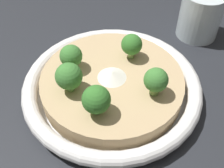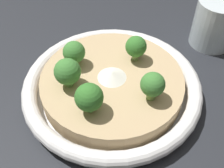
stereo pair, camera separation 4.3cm
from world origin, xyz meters
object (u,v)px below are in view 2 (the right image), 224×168
at_px(broccoli_back_right, 74,53).
at_px(broccoli_front_left, 153,85).
at_px(broccoli_back_left, 89,98).
at_px(broccoli_back, 67,72).
at_px(drinking_glass, 215,23).
at_px(risotto_bowl, 112,86).
at_px(broccoli_right, 136,47).

distance_m(broccoli_back_right, broccoli_front_left, 0.13).
bearing_deg(broccoli_back_left, broccoli_back_right, 31.14).
xyz_separation_m(broccoli_back_left, broccoli_back, (0.04, 0.04, 0.00)).
bearing_deg(drinking_glass, broccoli_back_left, 145.86).
xyz_separation_m(broccoli_front_left, drinking_glass, (0.19, -0.08, -0.02)).
height_order(broccoli_back, drinking_glass, drinking_glass).
xyz_separation_m(broccoli_back_left, drinking_glass, (0.24, -0.16, -0.02)).
distance_m(risotto_bowl, broccoli_back, 0.08).
height_order(broccoli_right, broccoli_back, broccoli_back).
bearing_deg(drinking_glass, risotto_bowl, 139.09).
bearing_deg(broccoli_front_left, risotto_bowl, 68.06).
bearing_deg(broccoli_back_left, broccoli_right, -18.63).
distance_m(broccoli_back_right, broccoli_right, 0.09).
height_order(broccoli_front_left, broccoli_back_left, broccoli_back_left).
distance_m(broccoli_front_left, broccoli_back_left, 0.09).
height_order(broccoli_back_right, broccoli_back, broccoli_back).
xyz_separation_m(risotto_bowl, drinking_glass, (0.17, -0.15, 0.03)).
bearing_deg(broccoli_back, broccoli_back_right, 7.99).
xyz_separation_m(broccoli_back, drinking_glass, (0.20, -0.20, -0.02)).
bearing_deg(broccoli_back_left, drinking_glass, -34.14).
height_order(risotto_bowl, broccoli_back_right, broccoli_back_right).
height_order(broccoli_back_right, broccoli_back_left, broccoli_back_left).
relative_size(broccoli_back_left, drinking_glass, 0.52).
relative_size(broccoli_back_right, broccoli_back, 0.90).
height_order(broccoli_right, broccoli_back_left, broccoli_back_left).
height_order(risotto_bowl, broccoli_right, broccoli_right).
height_order(risotto_bowl, broccoli_back_left, broccoli_back_left).
height_order(risotto_bowl, broccoli_front_left, broccoli_front_left).
xyz_separation_m(broccoli_right, broccoli_front_left, (-0.07, -0.04, 0.00)).
bearing_deg(drinking_glass, broccoli_back_right, 126.58).
bearing_deg(broccoli_back, drinking_glass, -45.51).
distance_m(broccoli_right, broccoli_front_left, 0.08).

